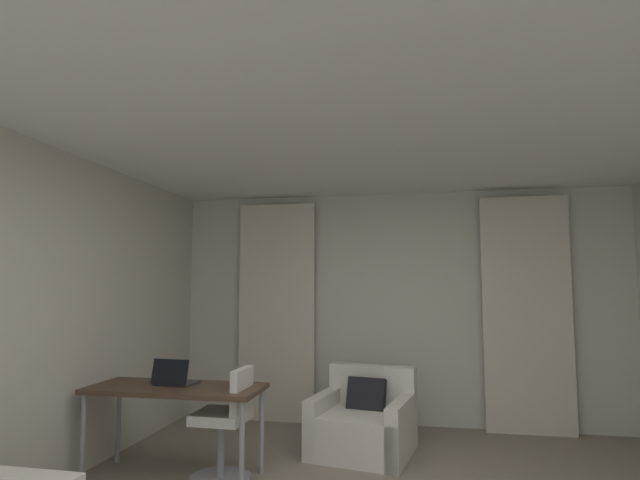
{
  "coord_description": "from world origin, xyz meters",
  "views": [
    {
      "loc": [
        0.22,
        -2.73,
        1.52
      ],
      "look_at": [
        -0.53,
        1.18,
        1.9
      ],
      "focal_mm": 27.83,
      "sensor_mm": 36.0,
      "label": 1
    }
  ],
  "objects_px": {
    "armchair": "(364,424)",
    "laptop": "(175,379)",
    "desk_chair": "(226,431)",
    "desk": "(176,394)"
  },
  "relations": [
    {
      "from": "armchair",
      "to": "desk",
      "type": "relative_size",
      "value": 0.71
    },
    {
      "from": "desk_chair",
      "to": "laptop",
      "type": "bearing_deg",
      "value": 175.52
    },
    {
      "from": "armchair",
      "to": "desk_chair",
      "type": "distance_m",
      "value": 1.35
    },
    {
      "from": "desk_chair",
      "to": "desk",
      "type": "bearing_deg",
      "value": 179.57
    },
    {
      "from": "desk",
      "to": "desk_chair",
      "type": "xyz_separation_m",
      "value": [
        0.44,
        -0.0,
        -0.27
      ]
    },
    {
      "from": "laptop",
      "to": "desk_chair",
      "type": "bearing_deg",
      "value": -4.48
    },
    {
      "from": "armchair",
      "to": "laptop",
      "type": "bearing_deg",
      "value": -149.62
    },
    {
      "from": "armchair",
      "to": "desk",
      "type": "bearing_deg",
      "value": -148.12
    },
    {
      "from": "armchair",
      "to": "laptop",
      "type": "distance_m",
      "value": 1.78
    },
    {
      "from": "desk",
      "to": "desk_chair",
      "type": "distance_m",
      "value": 0.51
    }
  ]
}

